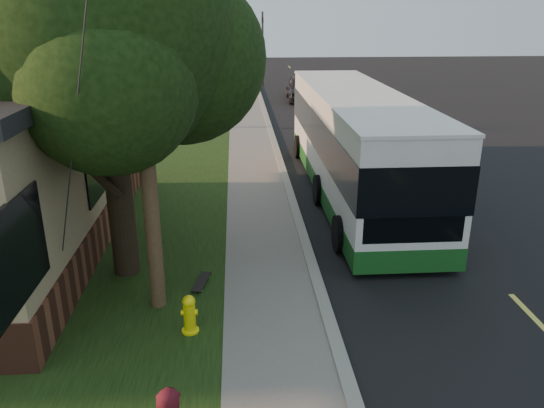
{
  "coord_description": "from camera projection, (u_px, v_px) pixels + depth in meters",
  "views": [
    {
      "loc": [
        -1.67,
        -8.41,
        5.62
      ],
      "look_at": [
        -0.91,
        2.79,
        1.5
      ],
      "focal_mm": 35.0,
      "sensor_mm": 36.0,
      "label": 1
    }
  ],
  "objects": [
    {
      "name": "distant_car",
      "position": [
        302.0,
        88.0,
        34.64
      ],
      "size": [
        2.1,
        4.84,
        1.62
      ],
      "primitive_type": "imported",
      "rotation": [
        0.0,
        0.0,
        -0.04
      ],
      "color": "black",
      "rests_on": "ground"
    },
    {
      "name": "bare_tree_far",
      "position": [
        216.0,
        65.0,
        37.13
      ],
      "size": [
        1.38,
        1.21,
        4.03
      ],
      "color": "black",
      "rests_on": "grass_verge"
    },
    {
      "name": "dumpster",
      "position": [
        41.0,
        192.0,
        15.07
      ],
      "size": [
        1.76,
        1.47,
        1.42
      ],
      "color": "#133317",
      "rests_on": "building_lot"
    },
    {
      "name": "leafy_tree",
      "position": [
        106.0,
        34.0,
        10.35
      ],
      "size": [
        6.3,
        6.0,
        7.8
      ],
      "color": "black",
      "rests_on": "grass_verge"
    },
    {
      "name": "fire_hydrant",
      "position": [
        189.0,
        314.0,
        9.6
      ],
      "size": [
        0.32,
        0.32,
        0.74
      ],
      "color": "#FEED0D",
      "rests_on": "grass_verge"
    },
    {
      "name": "traffic_signal",
      "position": [
        263.0,
        44.0,
        40.7
      ],
      "size": [
        0.18,
        0.22,
        5.5
      ],
      "color": "#2D2D30",
      "rests_on": "ground"
    },
    {
      "name": "grass_verge",
      "position": [
        158.0,
        175.0,
        18.98
      ],
      "size": [
        5.0,
        80.0,
        0.07
      ],
      "primitive_type": "cube",
      "color": "black",
      "rests_on": "ground"
    },
    {
      "name": "utility_pole",
      "position": [
        139.0,
        71.0,
        9.04
      ],
      "size": [
        2.86,
        3.21,
        9.07
      ],
      "color": "#473321",
      "rests_on": "ground"
    },
    {
      "name": "bare_tree_near",
      "position": [
        198.0,
        85.0,
        25.81
      ],
      "size": [
        1.38,
        1.21,
        4.31
      ],
      "color": "black",
      "rests_on": "grass_verge"
    },
    {
      "name": "curb",
      "position": [
        283.0,
        172.0,
        19.26
      ],
      "size": [
        0.25,
        80.0,
        0.12
      ],
      "primitive_type": "cube",
      "color": "gray",
      "rests_on": "ground"
    },
    {
      "name": "sidewalk",
      "position": [
        256.0,
        173.0,
        19.21
      ],
      "size": [
        2.0,
        80.0,
        0.08
      ],
      "primitive_type": "cube",
      "color": "slate",
      "rests_on": "ground"
    },
    {
      "name": "ground",
      "position": [
        330.0,
        329.0,
        9.92
      ],
      "size": [
        120.0,
        120.0,
        0.0
      ],
      "primitive_type": "plane",
      "color": "black",
      "rests_on": "ground"
    },
    {
      "name": "road",
      "position": [
        391.0,
        172.0,
        19.54
      ],
      "size": [
        8.0,
        80.0,
        0.01
      ],
      "primitive_type": "cube",
      "color": "black",
      "rests_on": "ground"
    },
    {
      "name": "transit_bus",
      "position": [
        355.0,
        141.0,
        16.72
      ],
      "size": [
        2.78,
        12.05,
        3.26
      ],
      "color": "silver",
      "rests_on": "ground"
    },
    {
      "name": "skateboard_main",
      "position": [
        201.0,
        282.0,
        11.36
      ],
      "size": [
        0.39,
        0.91,
        0.08
      ],
      "color": "black",
      "rests_on": "grass_verge"
    }
  ]
}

